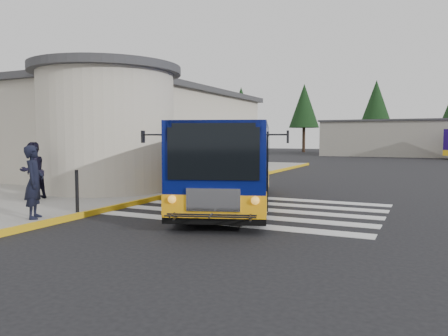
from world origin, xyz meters
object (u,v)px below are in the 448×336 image
at_px(pedestrian_b, 32,171).
at_px(bollard, 77,191).
at_px(pedestrian_a, 34,182).
at_px(transit_bus, 231,167).

bearing_deg(pedestrian_b, bollard, 66.66).
xyz_separation_m(pedestrian_a, bollard, (0.30, 1.16, -0.34)).
bearing_deg(bollard, pedestrian_b, 157.77).
bearing_deg(transit_bus, pedestrian_b, -177.53).
height_order(pedestrian_a, pedestrian_b, pedestrian_b).
distance_m(pedestrian_a, pedestrian_b, 3.73).
bearing_deg(pedestrian_a, pedestrian_b, 14.83).
bearing_deg(transit_bus, pedestrian_a, -143.09).
xyz_separation_m(pedestrian_a, pedestrian_b, (-2.82, 2.44, 0.02)).
relative_size(pedestrian_a, pedestrian_b, 0.98).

